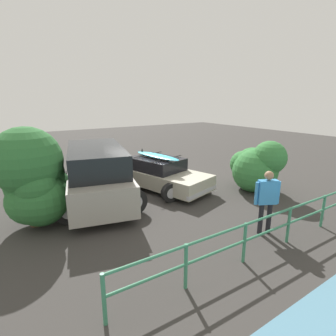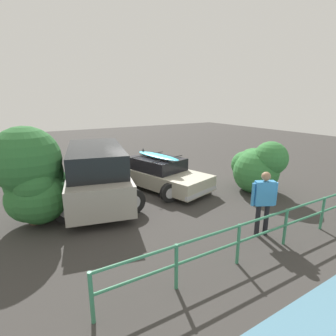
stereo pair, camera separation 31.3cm
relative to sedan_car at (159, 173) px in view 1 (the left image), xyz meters
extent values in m
cube|color=#383533|center=(0.35, -0.63, -0.60)|extent=(44.00, 44.00, 0.02)
cube|color=#B7B29E|center=(-0.01, 0.04, -0.13)|extent=(2.71, 4.44, 0.55)
cube|color=black|center=(0.03, -0.12, 0.38)|extent=(1.94, 2.31, 0.47)
cube|color=silver|center=(-0.55, 2.00, -0.28)|extent=(1.66, 0.55, 0.14)
cube|color=silver|center=(0.53, -1.92, -0.28)|extent=(1.66, 0.55, 0.14)
cylinder|color=black|center=(-1.17, 1.05, -0.25)|extent=(0.67, 0.18, 0.67)
cylinder|color=#B7B7BC|center=(-1.17, 1.05, -0.25)|extent=(0.37, 0.19, 0.37)
cylinder|color=black|center=(0.46, 1.50, -0.25)|extent=(0.67, 0.18, 0.67)
cylinder|color=#B7B7BC|center=(0.46, 1.50, -0.25)|extent=(0.37, 0.19, 0.37)
cylinder|color=black|center=(-0.49, -1.43, -0.25)|extent=(0.67, 0.18, 0.67)
cylinder|color=#B7B7BC|center=(-0.49, -1.43, -0.25)|extent=(0.37, 0.19, 0.37)
cylinder|color=black|center=(1.15, -0.97, -0.25)|extent=(0.67, 0.18, 0.67)
cylinder|color=#B7B7BC|center=(1.15, -0.97, -0.25)|extent=(0.37, 0.19, 0.37)
cylinder|color=black|center=(-0.11, 0.41, 0.66)|extent=(1.69, 0.50, 0.03)
cylinder|color=black|center=(0.18, -0.65, 0.66)|extent=(1.69, 0.50, 0.03)
ellipsoid|color=#33B7D6|center=(0.06, -0.02, 0.72)|extent=(0.98, 2.36, 0.09)
cone|color=black|center=(0.24, -0.92, 0.83)|extent=(0.10, 0.10, 0.14)
cube|color=#9E998E|center=(2.52, 0.14, 0.13)|extent=(2.92, 4.99, 0.92)
cube|color=black|center=(2.52, 0.14, 0.96)|extent=(2.53, 3.96, 0.74)
cylinder|color=black|center=(1.94, -2.24, 0.23)|extent=(0.75, 0.35, 0.72)
cylinder|color=black|center=(1.93, 1.73, -0.19)|extent=(0.81, 0.22, 0.81)
cylinder|color=#B7B7BC|center=(1.93, 1.73, -0.19)|extent=(0.44, 0.23, 0.44)
cylinder|color=black|center=(3.78, 1.27, -0.19)|extent=(0.81, 0.22, 0.81)
cylinder|color=#B7B7BC|center=(3.78, 1.27, -0.19)|extent=(0.44, 0.23, 0.44)
cylinder|color=black|center=(1.26, -1.00, -0.19)|extent=(0.81, 0.22, 0.81)
cylinder|color=#B7B7BC|center=(1.26, -1.00, -0.19)|extent=(0.44, 0.23, 0.44)
cylinder|color=black|center=(3.10, -1.46, -0.19)|extent=(0.81, 0.22, 0.81)
cylinder|color=#B7B7BC|center=(3.10, -1.46, -0.19)|extent=(0.44, 0.23, 0.44)
cylinder|color=black|center=(-0.50, 4.73, -0.17)|extent=(0.12, 0.12, 0.84)
cylinder|color=black|center=(-0.29, 4.62, -0.17)|extent=(0.12, 0.12, 0.84)
cube|color=#3D8ED1|center=(-0.39, 4.68, 0.57)|extent=(0.52, 0.39, 0.63)
sphere|color=#9E7556|center=(-0.39, 4.68, 1.00)|extent=(0.23, 0.23, 0.23)
cylinder|color=#3D8ED1|center=(-0.65, 4.81, 0.54)|extent=(0.09, 0.09, 0.59)
cylinder|color=#3D8ED1|center=(-0.14, 4.55, 0.54)|extent=(0.09, 0.09, 0.59)
cylinder|color=#387F5B|center=(-2.04, 5.31, -0.13)|extent=(0.07, 0.07, 0.92)
cylinder|color=#387F5B|center=(-0.50, 5.28, -0.13)|extent=(0.07, 0.07, 0.92)
cylinder|color=#387F5B|center=(1.05, 5.25, -0.13)|extent=(0.07, 0.07, 0.92)
cylinder|color=#387F5B|center=(2.60, 5.22, -0.13)|extent=(0.07, 0.07, 0.92)
cylinder|color=#387F5B|center=(4.14, 5.18, -0.13)|extent=(0.07, 0.07, 0.92)
cylinder|color=#387F5B|center=(-1.27, 5.30, 0.31)|extent=(10.83, 0.28, 0.06)
cylinder|color=#387F5B|center=(-1.27, 5.30, -0.08)|extent=(10.83, 0.28, 0.06)
cylinder|color=brown|center=(-2.98, 2.17, -0.37)|extent=(0.30, 0.30, 0.43)
sphere|color=#387F3D|center=(-2.98, 1.66, 0.32)|extent=(1.07, 1.07, 1.07)
sphere|color=#387F3D|center=(-2.96, 2.20, 0.15)|extent=(1.64, 1.64, 1.64)
sphere|color=#387F3D|center=(-2.76, 2.43, 0.28)|extent=(1.62, 1.62, 1.62)
sphere|color=#387F3D|center=(-2.97, 2.82, 0.80)|extent=(1.22, 1.22, 1.22)
sphere|color=#387F3D|center=(-3.03, 2.04, 0.39)|extent=(1.30, 1.30, 1.30)
cylinder|color=brown|center=(4.57, 0.87, -0.32)|extent=(0.31, 0.31, 0.53)
sphere|color=#2D6B33|center=(4.55, 0.77, 0.58)|extent=(1.41, 1.41, 1.41)
sphere|color=#2D6B33|center=(4.60, 0.86, 1.27)|extent=(1.83, 1.83, 1.83)
sphere|color=#2D6B33|center=(4.38, 0.69, 0.86)|extent=(1.45, 1.45, 1.45)
sphere|color=#2D6B33|center=(4.50, 1.24, 0.68)|extent=(1.06, 1.06, 1.06)
sphere|color=#2D6B33|center=(4.64, 0.95, 0.18)|extent=(1.29, 1.29, 1.29)
sphere|color=#2D6B33|center=(4.08, 0.61, 0.27)|extent=(1.28, 1.28, 1.28)
sphere|color=#2D6B33|center=(4.40, 1.07, 0.23)|extent=(1.49, 1.49, 1.49)
camera|label=1|loc=(5.16, 8.54, 2.85)|focal=28.00mm
camera|label=2|loc=(4.90, 8.71, 2.85)|focal=28.00mm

